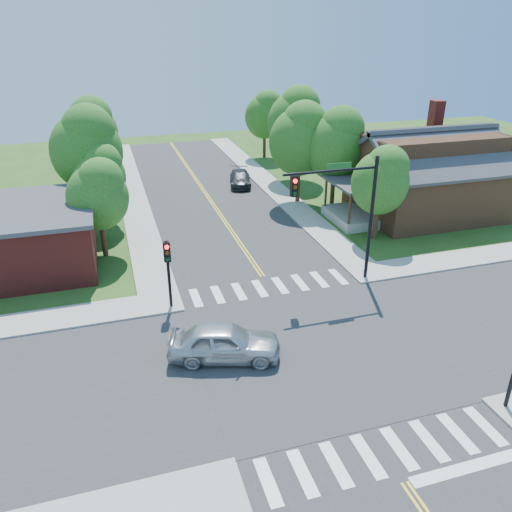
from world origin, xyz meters
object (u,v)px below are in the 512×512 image
object	(u,v)px
house_ne	(427,171)
signal_pole_nw	(168,262)
signal_mast_ne	(345,202)
car_dgrey	(240,179)
car_silver	(224,342)

from	to	relation	value
house_ne	signal_pole_nw	bearing A→B (deg)	-157.31
house_ne	signal_mast_ne	bearing A→B (deg)	-142.32
house_ne	car_dgrey	size ratio (longest dim) A/B	2.76
car_dgrey	signal_pole_nw	bearing A→B (deg)	-101.87
signal_mast_ne	car_dgrey	distance (m)	20.09
signal_mast_ne	signal_pole_nw	xyz separation A→B (m)	(-9.51, -0.01, -2.19)
signal_pole_nw	house_ne	distance (m)	22.45
house_ne	car_silver	bearing A→B (deg)	-144.49
signal_pole_nw	house_ne	bearing A→B (deg)	22.69
signal_mast_ne	car_silver	distance (m)	10.14
car_dgrey	signal_mast_ne	bearing A→B (deg)	-75.82
house_ne	car_silver	world-z (taller)	house_ne
car_dgrey	house_ne	bearing A→B (deg)	-30.48
house_ne	car_dgrey	bearing A→B (deg)	136.54
signal_mast_ne	car_dgrey	bearing A→B (deg)	91.20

